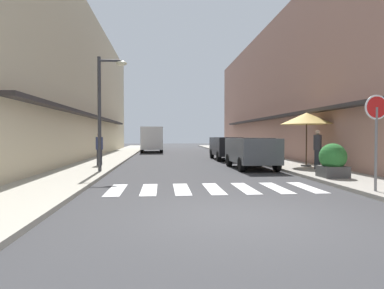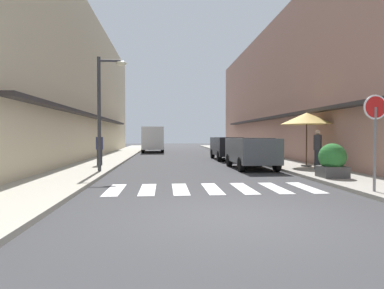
# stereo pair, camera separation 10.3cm
# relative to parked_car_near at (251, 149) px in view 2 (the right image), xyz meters

# --- Properties ---
(ground_plane) EXTENTS (86.74, 86.74, 0.00)m
(ground_plane) POSITION_rel_parked_car_near_xyz_m (-2.68, 6.55, -0.92)
(ground_plane) COLOR #38383A
(sidewalk_left) EXTENTS (2.46, 55.20, 0.12)m
(sidewalk_left) POSITION_rel_parked_car_near_xyz_m (-7.64, 6.55, -0.86)
(sidewalk_left) COLOR #ADA899
(sidewalk_left) RESTS_ON ground_plane
(sidewalk_right) EXTENTS (2.46, 55.20, 0.12)m
(sidewalk_right) POSITION_rel_parked_car_near_xyz_m (2.28, 6.55, -0.86)
(sidewalk_right) COLOR #9E998E
(sidewalk_right) RESTS_ON ground_plane
(building_row_left) EXTENTS (5.50, 37.48, 9.97)m
(building_row_left) POSITION_rel_parked_car_near_xyz_m (-11.37, 7.52, 4.06)
(building_row_left) COLOR beige
(building_row_left) RESTS_ON ground_plane
(building_row_right) EXTENTS (5.50, 37.48, 9.70)m
(building_row_right) POSITION_rel_parked_car_near_xyz_m (6.01, 7.52, 3.93)
(building_row_right) COLOR #A87A6B
(building_row_right) RESTS_ON ground_plane
(crosswalk) EXTENTS (6.15, 2.20, 0.01)m
(crosswalk) POSITION_rel_parked_car_near_xyz_m (-2.68, -5.80, -0.91)
(crosswalk) COLOR silver
(crosswalk) RESTS_ON ground_plane
(parked_car_near) EXTENTS (1.85, 3.93, 1.47)m
(parked_car_near) POSITION_rel_parked_car_near_xyz_m (0.00, 0.00, 0.00)
(parked_car_near) COLOR #4C5156
(parked_car_near) RESTS_ON ground_plane
(parked_car_mid) EXTENTS (1.82, 4.26, 1.47)m
(parked_car_mid) POSITION_rel_parked_car_near_xyz_m (0.00, 6.00, 0.00)
(parked_car_mid) COLOR black
(parked_car_mid) RESTS_ON ground_plane
(delivery_van) EXTENTS (2.13, 5.45, 2.37)m
(delivery_van) POSITION_rel_parked_car_near_xyz_m (-5.21, 16.59, 0.49)
(delivery_van) COLOR silver
(delivery_van) RESTS_ON ground_plane
(round_street_sign) EXTENTS (0.65, 0.07, 2.53)m
(round_street_sign) POSITION_rel_parked_car_near_xyz_m (1.40, -7.28, 1.14)
(round_street_sign) COLOR slate
(round_street_sign) RESTS_ON sidewalk_right
(street_lamp) EXTENTS (1.19, 0.28, 4.66)m
(street_lamp) POSITION_rel_parked_car_near_xyz_m (-6.54, -1.61, 2.09)
(street_lamp) COLOR #38383D
(street_lamp) RESTS_ON sidewalk_left
(cafe_umbrella) EXTENTS (2.44, 2.44, 2.54)m
(cafe_umbrella) POSITION_rel_parked_car_near_xyz_m (2.60, -0.18, 1.45)
(cafe_umbrella) COLOR #262626
(cafe_umbrella) RESTS_ON sidewalk_right
(planter_corner) EXTENTS (0.94, 0.94, 1.19)m
(planter_corner) POSITION_rel_parked_car_near_xyz_m (1.77, -4.30, -0.22)
(planter_corner) COLOR #4C4C4C
(planter_corner) RESTS_ON sidewalk_right
(pedestrian_walking_near) EXTENTS (0.34, 0.34, 1.71)m
(pedestrian_walking_near) POSITION_rel_parked_car_near_xyz_m (2.55, -1.45, 0.10)
(pedestrian_walking_near) COLOR #282B33
(pedestrian_walking_near) RESTS_ON sidewalk_right
(pedestrian_walking_far) EXTENTS (0.34, 0.34, 1.59)m
(pedestrian_walking_far) POSITION_rel_parked_car_near_xyz_m (-7.27, 1.20, 0.03)
(pedestrian_walking_far) COLOR #282B33
(pedestrian_walking_far) RESTS_ON sidewalk_left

